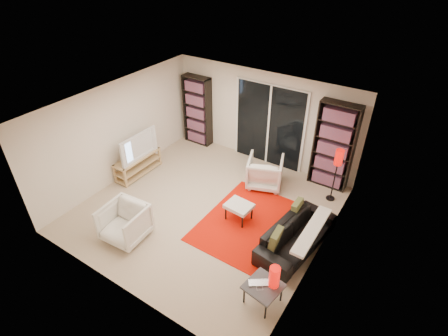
{
  "coord_description": "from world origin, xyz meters",
  "views": [
    {
      "loc": [
        3.54,
        -4.77,
        5.05
      ],
      "look_at": [
        0.25,
        0.3,
        1.0
      ],
      "focal_mm": 28.0,
      "sensor_mm": 36.0,
      "label": 1
    }
  ],
  "objects_px": {
    "bookshelf_right": "(334,146)",
    "armchair_front": "(125,223)",
    "floor_lamp": "(338,163)",
    "ottoman": "(239,207)",
    "side_table": "(263,287)",
    "armchair_back": "(265,172)",
    "tv_stand": "(138,164)",
    "sofa": "(297,236)",
    "bookshelf_left": "(197,111)"
  },
  "relations": [
    {
      "from": "armchair_front",
      "to": "ottoman",
      "type": "relative_size",
      "value": 1.44
    },
    {
      "from": "ottoman",
      "to": "side_table",
      "type": "xyz_separation_m",
      "value": [
        1.36,
        -1.51,
        0.02
      ]
    },
    {
      "from": "tv_stand",
      "to": "floor_lamp",
      "type": "relative_size",
      "value": 0.99
    },
    {
      "from": "bookshelf_right",
      "to": "side_table",
      "type": "distance_m",
      "value": 3.83
    },
    {
      "from": "sofa",
      "to": "floor_lamp",
      "type": "height_order",
      "value": "floor_lamp"
    },
    {
      "from": "armchair_front",
      "to": "ottoman",
      "type": "distance_m",
      "value": 2.31
    },
    {
      "from": "armchair_back",
      "to": "floor_lamp",
      "type": "relative_size",
      "value": 0.63
    },
    {
      "from": "bookshelf_right",
      "to": "armchair_back",
      "type": "relative_size",
      "value": 2.57
    },
    {
      "from": "bookshelf_left",
      "to": "tv_stand",
      "type": "distance_m",
      "value": 2.28
    },
    {
      "from": "side_table",
      "to": "floor_lamp",
      "type": "distance_m",
      "value": 3.3
    },
    {
      "from": "bookshelf_right",
      "to": "sofa",
      "type": "relative_size",
      "value": 1.12
    },
    {
      "from": "armchair_back",
      "to": "floor_lamp",
      "type": "distance_m",
      "value": 1.68
    },
    {
      "from": "bookshelf_right",
      "to": "floor_lamp",
      "type": "xyz_separation_m",
      "value": [
        0.27,
        -0.52,
        -0.07
      ]
    },
    {
      "from": "bookshelf_left",
      "to": "bookshelf_right",
      "type": "height_order",
      "value": "bookshelf_right"
    },
    {
      "from": "sofa",
      "to": "side_table",
      "type": "bearing_deg",
      "value": -170.45
    },
    {
      "from": "sofa",
      "to": "tv_stand",
      "type": "bearing_deg",
      "value": 95.66
    },
    {
      "from": "bookshelf_right",
      "to": "floor_lamp",
      "type": "distance_m",
      "value": 0.59
    },
    {
      "from": "sofa",
      "to": "floor_lamp",
      "type": "distance_m",
      "value": 1.94
    },
    {
      "from": "armchair_front",
      "to": "side_table",
      "type": "xyz_separation_m",
      "value": [
        2.96,
        0.15,
        -0.01
      ]
    },
    {
      "from": "ottoman",
      "to": "bookshelf_left",
      "type": "bearing_deg",
      "value": 140.31
    },
    {
      "from": "sofa",
      "to": "armchair_back",
      "type": "distance_m",
      "value": 2.06
    },
    {
      "from": "ottoman",
      "to": "bookshelf_right",
      "type": "bearing_deg",
      "value": 63.22
    },
    {
      "from": "tv_stand",
      "to": "armchair_back",
      "type": "xyz_separation_m",
      "value": [
        2.88,
        1.29,
        0.11
      ]
    },
    {
      "from": "sofa",
      "to": "side_table",
      "type": "distance_m",
      "value": 1.45
    },
    {
      "from": "side_table",
      "to": "armchair_front",
      "type": "bearing_deg",
      "value": -177.07
    },
    {
      "from": "ottoman",
      "to": "floor_lamp",
      "type": "relative_size",
      "value": 0.44
    },
    {
      "from": "tv_stand",
      "to": "sofa",
      "type": "distance_m",
      "value": 4.33
    },
    {
      "from": "bookshelf_left",
      "to": "ottoman",
      "type": "xyz_separation_m",
      "value": [
        2.71,
        -2.25,
        -0.63
      ]
    },
    {
      "from": "sofa",
      "to": "ottoman",
      "type": "xyz_separation_m",
      "value": [
        -1.32,
        0.07,
        0.07
      ]
    },
    {
      "from": "bookshelf_right",
      "to": "armchair_front",
      "type": "relative_size",
      "value": 2.57
    },
    {
      "from": "bookshelf_right",
      "to": "armchair_back",
      "type": "height_order",
      "value": "bookshelf_right"
    },
    {
      "from": "tv_stand",
      "to": "ottoman",
      "type": "height_order",
      "value": "tv_stand"
    },
    {
      "from": "armchair_back",
      "to": "ottoman",
      "type": "distance_m",
      "value": 1.4
    },
    {
      "from": "bookshelf_right",
      "to": "floor_lamp",
      "type": "bearing_deg",
      "value": -62.01
    },
    {
      "from": "bookshelf_left",
      "to": "armchair_front",
      "type": "bearing_deg",
      "value": -74.17
    },
    {
      "from": "bookshelf_left",
      "to": "bookshelf_right",
      "type": "xyz_separation_m",
      "value": [
        3.85,
        -0.0,
        0.07
      ]
    },
    {
      "from": "side_table",
      "to": "floor_lamp",
      "type": "bearing_deg",
      "value": 89.1
    },
    {
      "from": "tv_stand",
      "to": "ottoman",
      "type": "distance_m",
      "value": 3.01
    },
    {
      "from": "tv_stand",
      "to": "ottoman",
      "type": "relative_size",
      "value": 2.27
    },
    {
      "from": "ottoman",
      "to": "armchair_back",
      "type": "bearing_deg",
      "value": 95.03
    },
    {
      "from": "bookshelf_right",
      "to": "ottoman",
      "type": "xyz_separation_m",
      "value": [
        -1.14,
        -2.25,
        -0.71
      ]
    },
    {
      "from": "bookshelf_right",
      "to": "ottoman",
      "type": "distance_m",
      "value": 2.62
    },
    {
      "from": "armchair_front",
      "to": "floor_lamp",
      "type": "distance_m",
      "value": 4.58
    },
    {
      "from": "bookshelf_left",
      "to": "armchair_back",
      "type": "relative_size",
      "value": 2.39
    },
    {
      "from": "armchair_front",
      "to": "side_table",
      "type": "relative_size",
      "value": 1.32
    },
    {
      "from": "bookshelf_left",
      "to": "armchair_front",
      "type": "xyz_separation_m",
      "value": [
        1.11,
        -3.91,
        -0.6
      ]
    },
    {
      "from": "armchair_front",
      "to": "floor_lamp",
      "type": "relative_size",
      "value": 0.63
    },
    {
      "from": "armchair_back",
      "to": "side_table",
      "type": "xyz_separation_m",
      "value": [
        1.48,
        -2.91,
        -0.01
      ]
    },
    {
      "from": "bookshelf_right",
      "to": "armchair_front",
      "type": "distance_m",
      "value": 4.83
    },
    {
      "from": "tv_stand",
      "to": "sofa",
      "type": "height_order",
      "value": "sofa"
    }
  ]
}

